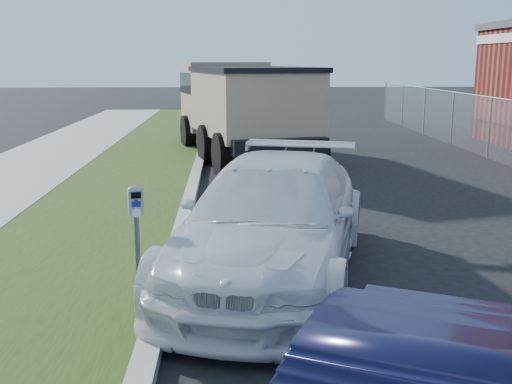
{
  "coord_description": "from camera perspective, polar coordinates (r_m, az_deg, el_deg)",
  "views": [
    {
      "loc": [
        -1.8,
        -7.43,
        2.85
      ],
      "look_at": [
        -1.4,
        1.0,
        1.0
      ],
      "focal_mm": 42.0,
      "sensor_mm": 36.0,
      "label": 1
    }
  ],
  "objects": [
    {
      "name": "ground",
      "position": [
        8.16,
        10.31,
        -8.29
      ],
      "size": [
        120.0,
        120.0,
        0.0
      ],
      "primitive_type": "plane",
      "color": "black",
      "rests_on": "ground"
    },
    {
      "name": "parking_meter",
      "position": [
        7.15,
        -11.34,
        -2.26
      ],
      "size": [
        0.21,
        0.16,
        1.32
      ],
      "rotation": [
        0.0,
        0.0,
        0.26
      ],
      "color": "#3F4247",
      "rests_on": "ground"
    },
    {
      "name": "white_wagon",
      "position": [
        8.06,
        1.58,
        -2.51
      ],
      "size": [
        3.51,
        5.78,
        1.57
      ],
      "primitive_type": "imported",
      "rotation": [
        0.0,
        0.0,
        -0.26
      ],
      "color": "silver",
      "rests_on": "ground"
    },
    {
      "name": "dump_truck",
      "position": [
        18.12,
        -1.41,
        8.36
      ],
      "size": [
        4.28,
        7.59,
        2.81
      ],
      "rotation": [
        0.0,
        0.0,
        0.24
      ],
      "color": "black",
      "rests_on": "ground"
    }
  ]
}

